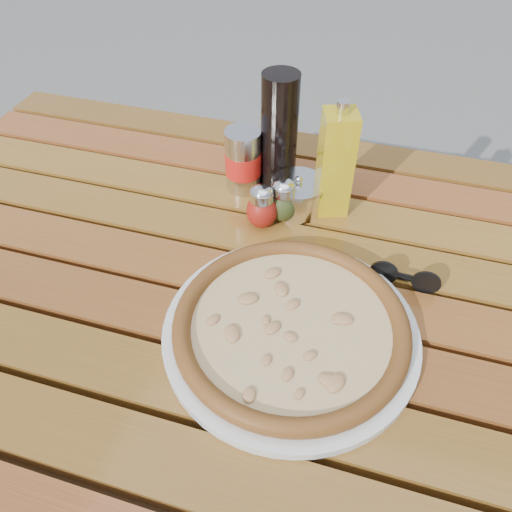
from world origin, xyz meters
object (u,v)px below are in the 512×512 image
(pepper_shaker, at_px, (262,207))
(parmesan_tin, at_px, (298,195))
(table, at_px, (253,309))
(oregano_shaker, at_px, (283,201))
(soda_can, at_px, (243,161))
(sunglasses, at_px, (405,277))
(olive_oil_cruet, at_px, (335,163))
(plate, at_px, (290,332))
(pizza, at_px, (291,325))
(dark_bottle, at_px, (279,133))

(pepper_shaker, distance_m, parmesan_tin, 0.08)
(table, distance_m, oregano_shaker, 0.19)
(table, height_order, oregano_shaker, oregano_shaker)
(oregano_shaker, bearing_deg, soda_can, 143.91)
(sunglasses, bearing_deg, oregano_shaker, 158.59)
(oregano_shaker, xyz_separation_m, sunglasses, (0.22, -0.10, -0.02))
(olive_oil_cruet, bearing_deg, soda_can, 174.66)
(plate, height_order, oregano_shaker, oregano_shaker)
(olive_oil_cruet, distance_m, parmesan_tin, 0.09)
(pizza, bearing_deg, olive_oil_cruet, 89.82)
(oregano_shaker, bearing_deg, dark_bottle, 109.76)
(table, height_order, sunglasses, sunglasses)
(olive_oil_cruet, relative_size, sunglasses, 1.90)
(pepper_shaker, bearing_deg, sunglasses, -16.45)
(pepper_shaker, height_order, oregano_shaker, same)
(oregano_shaker, relative_size, soda_can, 0.68)
(plate, xyz_separation_m, parmesan_tin, (-0.06, 0.28, 0.02))
(pepper_shaker, distance_m, dark_bottle, 0.14)
(plate, bearing_deg, soda_can, 118.25)
(plate, height_order, parmesan_tin, parmesan_tin)
(oregano_shaker, bearing_deg, plate, -73.05)
(pepper_shaker, xyz_separation_m, olive_oil_cruet, (0.11, 0.08, 0.06))
(parmesan_tin, bearing_deg, olive_oil_cruet, 18.67)
(pizza, xyz_separation_m, pepper_shaker, (-0.11, 0.22, 0.02))
(dark_bottle, bearing_deg, table, -84.13)
(pizza, height_order, oregano_shaker, oregano_shaker)
(table, xyz_separation_m, oregano_shaker, (0.01, 0.16, 0.11))
(olive_oil_cruet, bearing_deg, plate, -90.18)
(pizza, bearing_deg, table, 132.89)
(table, bearing_deg, oregano_shaker, 86.82)
(parmesan_tin, distance_m, sunglasses, 0.24)
(soda_can, bearing_deg, parmesan_tin, -17.32)
(oregano_shaker, distance_m, dark_bottle, 0.12)
(table, relative_size, sunglasses, 12.68)
(soda_can, relative_size, parmesan_tin, 1.24)
(sunglasses, bearing_deg, plate, -131.93)
(olive_oil_cruet, bearing_deg, parmesan_tin, -161.33)
(plate, relative_size, sunglasses, 3.26)
(table, relative_size, plate, 3.89)
(table, height_order, plate, plate)
(soda_can, height_order, olive_oil_cruet, olive_oil_cruet)
(plate, relative_size, olive_oil_cruet, 1.71)
(parmesan_tin, bearing_deg, pepper_shaker, -129.40)
(dark_bottle, xyz_separation_m, soda_can, (-0.06, -0.03, -0.05))
(pizza, distance_m, oregano_shaker, 0.26)
(pepper_shaker, relative_size, soda_can, 0.68)
(soda_can, height_order, parmesan_tin, soda_can)
(dark_bottle, bearing_deg, olive_oil_cruet, -21.54)
(pepper_shaker, relative_size, oregano_shaker, 1.00)
(pizza, xyz_separation_m, sunglasses, (0.15, 0.14, -0.01))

